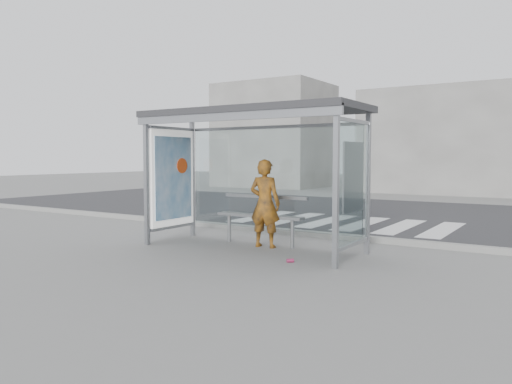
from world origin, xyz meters
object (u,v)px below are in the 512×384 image
(person, at_px, (265,203))
(bench, at_px, (260,216))
(bus_shelter, at_px, (237,144))
(soda_can, at_px, (290,261))

(person, xyz_separation_m, bench, (-0.22, 0.19, -0.27))
(bus_shelter, relative_size, bench, 2.25)
(bus_shelter, xyz_separation_m, soda_can, (1.56, -0.72, -1.95))
(bus_shelter, height_order, person, bus_shelter)
(bench, relative_size, soda_can, 16.21)
(bus_shelter, relative_size, person, 2.51)
(bus_shelter, bearing_deg, person, 27.42)
(bench, bearing_deg, person, -40.28)
(person, bearing_deg, bench, -46.25)
(soda_can, bearing_deg, bench, 138.37)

